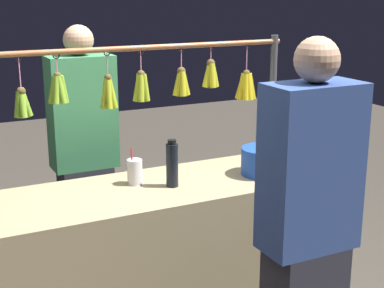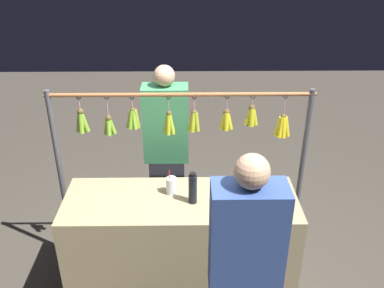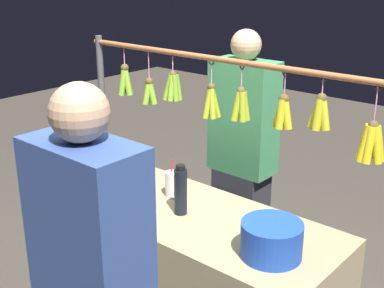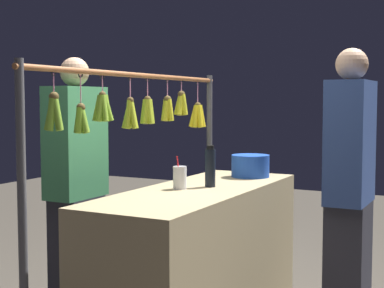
% 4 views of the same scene
% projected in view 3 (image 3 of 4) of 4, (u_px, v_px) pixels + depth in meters
% --- Properties ---
extents(market_counter, '(1.79, 0.63, 0.91)m').
position_uv_depth(market_counter, '(173.00, 281.00, 2.79)').
color(market_counter, tan).
rests_on(market_counter, ground).
extents(display_rack, '(2.12, 0.14, 1.64)m').
position_uv_depth(display_rack, '(228.00, 132.00, 2.83)').
color(display_rack, '#4C4C51').
rests_on(display_rack, ground).
extents(water_bottle, '(0.06, 0.06, 0.26)m').
position_uv_depth(water_bottle, '(181.00, 191.00, 2.52)').
color(water_bottle, black).
rests_on(water_bottle, market_counter).
extents(blue_bucket, '(0.26, 0.26, 0.15)m').
position_uv_depth(blue_bucket, '(271.00, 240.00, 2.16)').
color(blue_bucket, '#1E48B4').
rests_on(blue_bucket, market_counter).
extents(drink_cup, '(0.08, 0.08, 0.20)m').
position_uv_depth(drink_cup, '(173.00, 184.00, 2.72)').
color(drink_cup, silver).
rests_on(drink_cup, market_counter).
extents(vendor_person, '(0.41, 0.22, 1.72)m').
position_uv_depth(vendor_person, '(242.00, 165.00, 3.33)').
color(vendor_person, '#2D2D38').
rests_on(vendor_person, ground).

